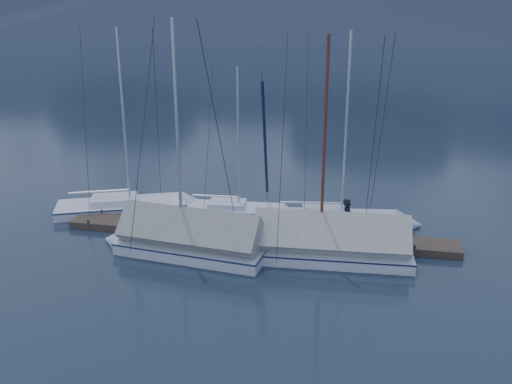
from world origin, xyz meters
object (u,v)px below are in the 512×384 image
sailboat_open_left (141,207)px  sailboat_covered_far (179,241)px  sailboat_open_mid (247,212)px  sailboat_open_right (352,222)px  sailboat_covered_near (316,246)px  person (347,219)px

sailboat_open_left → sailboat_covered_far: 6.00m
sailboat_open_mid → sailboat_open_right: size_ratio=0.82×
sailboat_covered_near → sailboat_covered_far: size_ratio=0.95×
sailboat_open_right → sailboat_covered_near: (-1.39, -3.96, 0.33)m
sailboat_open_right → person: sailboat_open_right is taller
sailboat_covered_far → sailboat_open_right: bearing=32.5°
sailboat_open_mid → person: size_ratio=4.48×
sailboat_open_left → sailboat_covered_far: sailboat_covered_far is taller
sailboat_open_right → sailboat_covered_far: 8.56m
sailboat_covered_near → person: size_ratio=5.53×
sailboat_covered_near → sailboat_covered_far: bearing=-173.8°
sailboat_covered_near → sailboat_covered_far: sailboat_covered_far is taller
sailboat_open_mid → sailboat_open_left: bearing=-175.9°
sailboat_open_left → sailboat_covered_near: sailboat_open_left is taller
sailboat_covered_near → person: sailboat_covered_near is taller
sailboat_open_left → sailboat_covered_near: size_ratio=1.00×
sailboat_covered_near → person: (1.19, 1.52, 0.75)m
sailboat_open_right → sailboat_covered_near: size_ratio=0.99×
sailboat_open_left → person: (10.76, -2.52, 1.08)m
sailboat_covered_near → person: bearing=52.0°
sailboat_open_left → person: 11.10m
sailboat_covered_near → person: 2.07m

